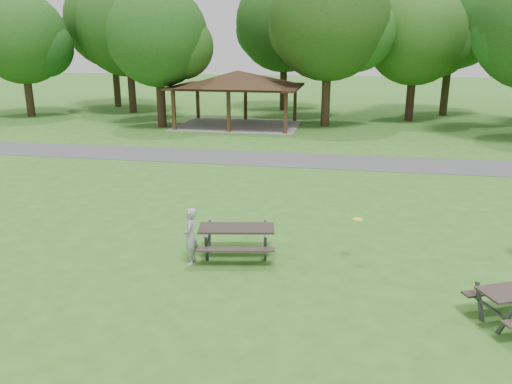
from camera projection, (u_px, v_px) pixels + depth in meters
name	position (u px, v px, depth m)	size (l,w,h in m)	color
ground	(183.00, 291.00, 11.66)	(160.00, 160.00, 0.00)	#316A1E
asphalt_path	(273.00, 159.00, 24.84)	(120.00, 3.20, 0.02)	#47484A
pavilion	(237.00, 81.00, 34.07)	(8.60, 7.01, 3.76)	#3D2316
tree_row_b	(23.00, 41.00, 37.71)	(7.14, 6.80, 9.28)	#311E16
tree_row_c	(129.00, 30.00, 39.53)	(8.19, 7.80, 10.67)	black
tree_row_d	(159.00, 39.00, 32.76)	(6.93, 6.60, 9.27)	black
tree_row_e	(330.00, 23.00, 32.90)	(8.40, 8.00, 11.02)	#322016
tree_row_f	(417.00, 39.00, 35.42)	(7.35, 7.00, 9.55)	black
tree_deep_a	(113.00, 24.00, 43.18)	(8.40, 8.00, 11.38)	#322016
tree_deep_b	(286.00, 26.00, 41.10)	(8.40, 8.00, 11.13)	black
tree_deep_c	(454.00, 17.00, 37.73)	(8.82, 8.40, 11.90)	#302115
picnic_table_middle	(237.00, 234.00, 13.39)	(2.26, 1.94, 0.87)	black
frisbee_in_flight	(358.00, 219.00, 12.93)	(0.37, 0.37, 0.02)	yellow
frisbee_thrower	(190.00, 236.00, 12.93)	(0.55, 0.36, 1.52)	#A4A3A6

